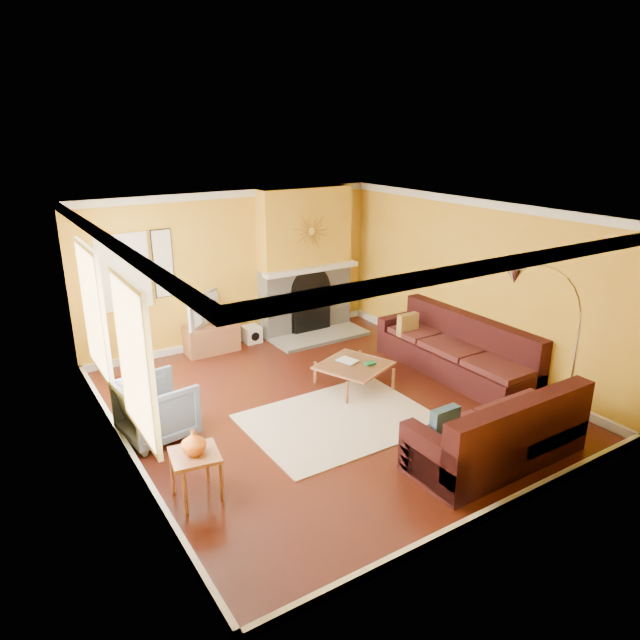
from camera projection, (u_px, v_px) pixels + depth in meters
floor at (326, 404)px, 8.09m from camera, size 5.50×6.00×0.02m
ceiling at (327, 212)px, 7.21m from camera, size 5.50×6.00×0.02m
wall_back at (233, 268)px, 10.06m from camera, size 5.50×0.02×2.70m
wall_front at (504, 400)px, 5.25m from camera, size 5.50×0.02×2.70m
wall_left at (116, 356)px, 6.25m from camera, size 0.02×6.00×2.70m
wall_right at (472, 284)px, 9.05m from camera, size 0.02×6.00×2.70m
baseboard at (326, 400)px, 8.07m from camera, size 5.50×6.00×0.12m
crown_molding at (327, 217)px, 7.24m from camera, size 5.50×6.00×0.12m
window_left_near at (92, 311)px, 7.26m from camera, size 0.06×1.22×1.72m
window_left_far at (133, 360)px, 5.75m from camera, size 0.06×1.22×1.72m
window_back at (123, 272)px, 8.99m from camera, size 0.82×0.06×1.22m
wall_art at (163, 264)px, 9.31m from camera, size 0.34×0.04×1.14m
fireplace at (305, 261)px, 10.57m from camera, size 1.80×0.40×2.70m
mantel at (312, 269)px, 10.41m from camera, size 1.92×0.22×0.08m
hearth at (321, 337)px, 10.56m from camera, size 1.80×0.70×0.06m
sunburst at (311, 231)px, 10.20m from camera, size 0.70×0.04×0.70m
rug at (339, 420)px, 7.63m from camera, size 2.40×1.80×0.02m
sectional_sofa at (431, 373)px, 8.00m from camera, size 2.94×3.92×0.90m
coffee_table at (354, 375)px, 8.56m from camera, size 1.21×1.21×0.37m
media_console at (212, 338)px, 9.86m from camera, size 0.91×0.41×0.50m
tv at (210, 309)px, 9.69m from camera, size 0.85×0.69×0.56m
subwoofer at (252, 334)px, 10.35m from camera, size 0.30×0.30×0.30m
armchair at (157, 409)px, 7.13m from camera, size 0.94×0.92×0.77m
side_table at (196, 476)px, 5.96m from camera, size 0.56×0.56×0.54m
vase at (194, 442)px, 5.83m from camera, size 0.31×0.31×0.27m
book at (343, 363)px, 8.50m from camera, size 0.29×0.34×0.03m
arc_lamp at (546, 353)px, 6.86m from camera, size 1.44×0.36×2.29m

